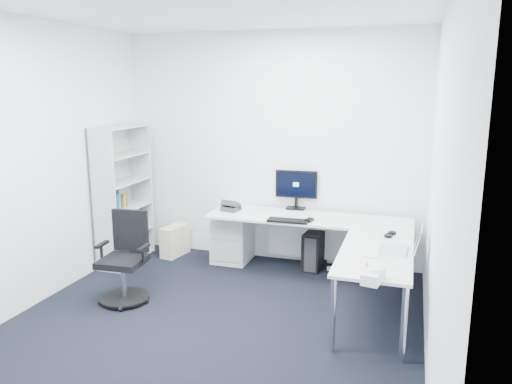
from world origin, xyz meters
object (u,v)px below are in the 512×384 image
(bookshelf, at_px, (123,195))
(monitor, at_px, (296,189))
(l_desk, at_px, (302,254))
(laptop, at_px, (395,238))
(task_chair, at_px, (122,259))

(bookshelf, relative_size, monitor, 3.31)
(l_desk, bearing_deg, monitor, 109.14)
(l_desk, relative_size, laptop, 6.79)
(bookshelf, height_order, task_chair, bookshelf)
(bookshelf, bearing_deg, laptop, -11.16)
(task_chair, bearing_deg, monitor, 45.97)
(l_desk, relative_size, task_chair, 2.54)
(l_desk, distance_m, bookshelf, 2.23)
(bookshelf, bearing_deg, monitor, 16.76)
(laptop, bearing_deg, bookshelf, 171.76)
(monitor, height_order, laptop, monitor)
(task_chair, bearing_deg, l_desk, 27.69)
(bookshelf, height_order, monitor, bookshelf)
(task_chair, distance_m, laptop, 2.57)
(l_desk, bearing_deg, bookshelf, 178.68)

